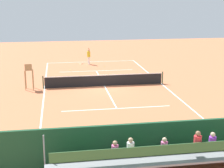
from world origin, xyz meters
The scene contains 12 objects.
ground_plane centered at (0.00, 0.00, 0.00)m, with size 60.00×60.00×0.00m, color #CC7047.
court_line_markings centered at (0.00, -0.04, 0.00)m, with size 10.10×22.20×0.01m.
tennis_net centered at (0.00, 0.00, 0.50)m, with size 10.30×0.10×1.07m.
backdrop_wall centered at (0.00, 14.00, 1.00)m, with size 18.00×0.16×2.00m, color #1E4C2D.
bleacher_stand centered at (-0.08, 15.36, 0.93)m, with size 9.06×2.40×2.48m.
umpire_chair centered at (6.20, 0.06, 1.31)m, with size 0.67×0.67×2.14m.
courtside_bench centered at (-2.56, 13.27, 0.56)m, with size 1.80×0.40×0.93m.
equipment_bag centered at (-0.96, 13.40, 0.18)m, with size 0.90×0.36×0.36m, color #334C8C.
tennis_player centered at (0.42, -9.59, 1.02)m, with size 0.42×0.55×1.93m.
tennis_racket centered at (1.35, -9.75, 0.01)m, with size 0.57×0.42×0.03m.
tennis_ball_near centered at (-1.13, -7.92, 0.03)m, with size 0.07×0.07×0.07m, color #CCDB33.
tennis_ball_far centered at (2.62, -6.80, 0.03)m, with size 0.07×0.07×0.07m, color #CCDB33.
Camera 1 is at (3.86, 27.73, 7.47)m, focal length 54.69 mm.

